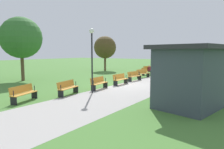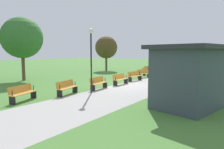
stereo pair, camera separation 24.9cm
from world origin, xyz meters
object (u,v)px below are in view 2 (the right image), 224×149
object	(u,v)px
bench_2	(144,73)
bench_6	(67,87)
tree_0	(22,38)
bench_0	(150,69)
bench_4	(120,79)
lamp_post	(91,49)
tree_3	(106,47)
bench_3	(135,76)
bench_7	(22,93)
person_seated	(151,70)
bench_1	(149,71)
kiosk	(188,76)
bench_5	(98,83)

from	to	relation	value
bench_2	bench_6	world-z (taller)	same
tree_0	bench_0	bearing A→B (deg)	153.99
bench_4	lamp_post	distance (m)	4.79
bench_0	tree_3	xyz separation A→B (m)	(0.65, -6.84, 2.94)
bench_3	bench_4	world-z (taller)	same
bench_2	lamp_post	xyz separation A→B (m)	(9.53, 0.91, 2.47)
bench_2	bench_3	world-z (taller)	same
bench_2	bench_7	size ratio (longest dim) A/B	1.00
bench_2	bench_4	xyz separation A→B (m)	(5.45, 0.55, 0.00)
bench_4	tree_0	bearing A→B (deg)	-69.92
bench_6	person_seated	size ratio (longest dim) A/B	1.52
bench_3	bench_7	size ratio (longest dim) A/B	0.99
bench_1	bench_7	distance (m)	16.20
tree_3	kiosk	size ratio (longest dim) A/B	1.23
bench_5	kiosk	size ratio (longest dim) A/B	0.44
person_seated	lamp_post	size ratio (longest dim) A/B	0.28
bench_3	tree_0	distance (m)	11.28
kiosk	bench_1	bearing A→B (deg)	-135.55
bench_1	bench_4	xyz separation A→B (m)	(8.10, 1.23, 0.00)
bench_2	bench_3	distance (m)	2.74
bench_6	bench_7	size ratio (longest dim) A/B	1.00
bench_3	tree_0	bearing A→B (deg)	-49.99
bench_2	bench_3	size ratio (longest dim) A/B	1.01
bench_1	kiosk	size ratio (longest dim) A/B	0.44
bench_0	tree_3	world-z (taller)	tree_3
bench_7	lamp_post	xyz separation A→B (m)	(-4.02, 1.59, 2.47)
bench_6	bench_7	distance (m)	2.74
bench_3	person_seated	xyz separation A→B (m)	(-5.51, -0.90, 0.16)
bench_3	bench_2	bearing A→B (deg)	-165.62
bench_0	bench_1	distance (m)	2.74
kiosk	bench_2	bearing A→B (deg)	-131.43
person_seated	kiosk	world-z (taller)	kiosk
bench_4	bench_7	xyz separation A→B (m)	(8.10, -1.23, 0.00)
bench_1	bench_7	size ratio (longest dim) A/B	1.00
bench_5	bench_7	world-z (taller)	same
bench_4	kiosk	distance (m)	7.96
tree_3	bench_3	bearing A→B (deg)	50.62
bench_0	tree_3	distance (m)	7.48
lamp_post	kiosk	world-z (taller)	lamp_post
person_seated	kiosk	xyz separation A→B (m)	(12.43, 7.72, 0.93)
bench_7	person_seated	bearing A→B (deg)	162.01
bench_3	bench_7	xyz separation A→B (m)	(10.84, -1.09, 0.00)
bench_3	tree_0	world-z (taller)	tree_0
bench_1	tree_3	world-z (taller)	tree_3
bench_3	bench_1	bearing A→B (deg)	-162.75
bench_3	bench_4	distance (m)	2.74
bench_3	lamp_post	world-z (taller)	lamp_post
tree_0	lamp_post	distance (m)	9.45
bench_7	kiosk	world-z (taller)	kiosk
bench_5	kiosk	xyz separation A→B (m)	(1.45, 6.82, 1.10)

